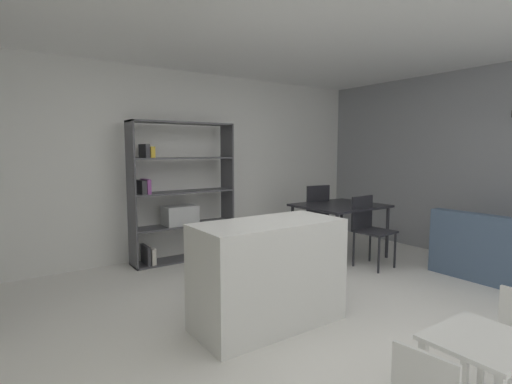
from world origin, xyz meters
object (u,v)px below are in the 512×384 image
object	(u,v)px
kitchen_island	(268,273)
dining_table	(340,209)
dining_chair_far	(314,211)
child_table	(481,353)
dining_chair_near	(369,224)
open_bookshelf	(178,199)

from	to	relation	value
kitchen_island	dining_table	distance (m)	2.40
dining_table	dining_chair_far	bearing A→B (deg)	91.12
dining_table	child_table	bearing A→B (deg)	-123.98
kitchen_island	dining_chair_near	size ratio (longest dim) A/B	1.42
open_bookshelf	dining_chair_far	xyz separation A→B (m)	(1.93, -0.63, -0.26)
child_table	dining_table	distance (m)	3.37
kitchen_island	dining_table	xyz separation A→B (m)	(2.10, 1.15, 0.22)
dining_chair_far	open_bookshelf	bearing A→B (deg)	-12.18
open_bookshelf	dining_chair_near	world-z (taller)	open_bookshelf
open_bookshelf	child_table	size ratio (longest dim) A/B	3.38
open_bookshelf	dining_table	bearing A→B (deg)	-30.37
child_table	dining_chair_far	distance (m)	3.79
kitchen_island	open_bookshelf	xyz separation A→B (m)	(0.16, 2.28, 0.39)
dining_chair_near	open_bookshelf	bearing A→B (deg)	135.84
open_bookshelf	dining_table	world-z (taller)	open_bookshelf
dining_table	dining_chair_near	distance (m)	0.53
open_bookshelf	dining_chair_near	xyz separation A→B (m)	(1.93, -1.65, -0.30)
open_bookshelf	dining_table	xyz separation A→B (m)	(1.94, -1.14, -0.17)
open_bookshelf	child_table	xyz separation A→B (m)	(0.06, -3.92, -0.44)
kitchen_island	dining_chair_near	world-z (taller)	dining_chair_near
kitchen_island	open_bookshelf	bearing A→B (deg)	85.88
open_bookshelf	child_table	world-z (taller)	open_bookshelf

